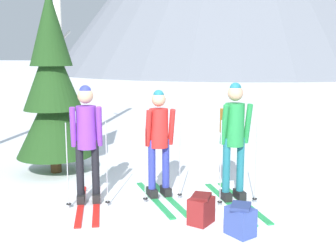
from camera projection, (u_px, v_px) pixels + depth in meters
name	position (u px, v px, depth m)	size (l,w,h in m)	color
ground_plane	(160.00, 204.00, 6.01)	(400.00, 400.00, 0.00)	white
skier_in_purple	(87.00, 138.00, 5.91)	(0.98, 1.63, 1.71)	red
skier_in_red	(159.00, 140.00, 6.16)	(1.22, 1.53, 1.63)	green
skier_in_green	(234.00, 135.00, 6.01)	(1.16, 1.70, 1.74)	green
pine_tree_near	(53.00, 91.00, 7.41)	(1.36, 1.36, 3.28)	#51381E
birch_tree_slender	(58.00, 31.00, 9.45)	(0.37, 0.91, 5.34)	silver
backpack_on_snow_front	(201.00, 209.00, 5.28)	(0.32, 0.38, 0.38)	maroon
backpack_on_snow_beside	(240.00, 220.00, 4.93)	(0.40, 0.39, 0.38)	#384C99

